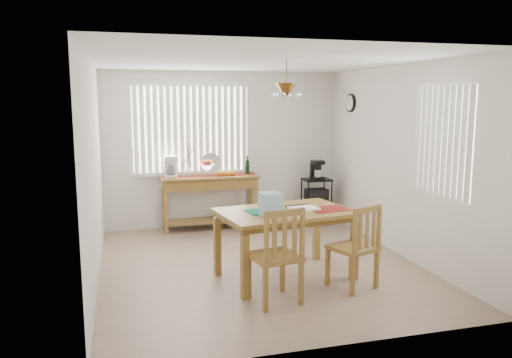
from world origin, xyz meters
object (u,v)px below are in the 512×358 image
object	(u,v)px
sideboard	(211,189)
chair_right	(355,247)
dining_table	(285,218)
chair_left	(277,256)
cart_items	(317,170)
wire_cart	(316,197)

from	to	relation	value
sideboard	chair_right	world-z (taller)	chair_right
dining_table	chair_left	xyz separation A→B (m)	(-0.33, -0.72, -0.22)
sideboard	cart_items	distance (m)	1.85
cart_items	wire_cart	bearing A→B (deg)	-90.00
wire_cart	chair_right	distance (m)	3.02
wire_cart	cart_items	distance (m)	0.46
chair_left	chair_right	bearing A→B (deg)	9.61
cart_items	chair_right	distance (m)	3.06
cart_items	dining_table	xyz separation A→B (m)	(-1.37, -2.39, -0.20)
dining_table	wire_cart	bearing A→B (deg)	60.17
dining_table	sideboard	bearing A→B (deg)	100.38
sideboard	wire_cart	bearing A→B (deg)	-3.80
sideboard	chair_right	bearing A→B (deg)	-69.91
chair_left	chair_right	distance (m)	1.00
chair_right	dining_table	bearing A→B (deg)	140.04
sideboard	wire_cart	size ratio (longest dim) A/B	2.02
chair_left	dining_table	bearing A→B (deg)	65.35
cart_items	chair_right	xyz separation A→B (m)	(-0.71, -2.94, -0.45)
dining_table	chair_left	world-z (taller)	chair_left
wire_cart	chair_right	xyz separation A→B (m)	(-0.71, -2.93, 0.01)
chair_right	chair_left	bearing A→B (deg)	-170.39
cart_items	chair_left	distance (m)	3.57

